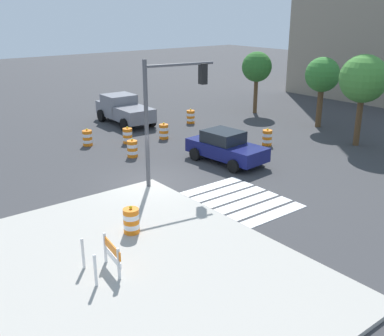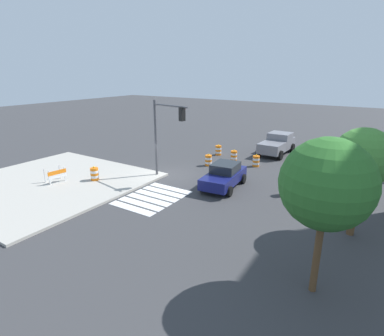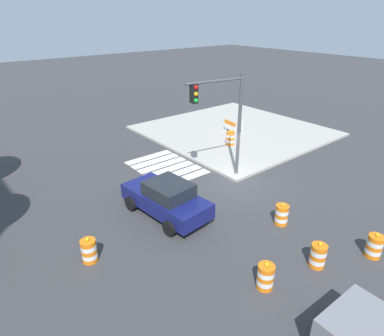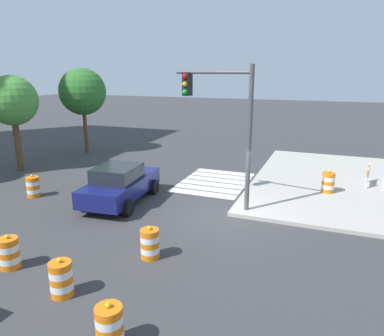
# 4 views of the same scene
# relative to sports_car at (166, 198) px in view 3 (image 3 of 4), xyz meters

# --- Properties ---
(ground_plane) EXTENTS (120.00, 120.00, 0.00)m
(ground_plane) POSITION_rel_sports_car_xyz_m (0.14, -4.65, -0.81)
(ground_plane) COLOR #38383A
(sidewalk_corner) EXTENTS (12.00, 12.00, 0.15)m
(sidewalk_corner) POSITION_rel_sports_car_xyz_m (6.14, -10.65, -0.74)
(sidewalk_corner) COLOR #ADA89E
(sidewalk_corner) RESTS_ON ground
(crosswalk_stripes) EXTENTS (4.35, 3.20, 0.02)m
(crosswalk_stripes) POSITION_rel_sports_car_xyz_m (4.14, -2.85, -0.80)
(crosswalk_stripes) COLOR silver
(crosswalk_stripes) RESTS_ON ground
(sports_car) EXTENTS (4.45, 2.44, 1.63)m
(sports_car) POSITION_rel_sports_car_xyz_m (0.00, 0.00, 0.00)
(sports_car) COLOR navy
(sports_car) RESTS_ON ground
(traffic_barrel_crosswalk_end) EXTENTS (0.56, 0.56, 1.02)m
(traffic_barrel_crosswalk_end) POSITION_rel_sports_car_xyz_m (-6.19, -2.21, -0.36)
(traffic_barrel_crosswalk_end) COLOR orange
(traffic_barrel_crosswalk_end) RESTS_ON ground
(traffic_barrel_median_near) EXTENTS (0.56, 0.56, 1.02)m
(traffic_barrel_median_near) POSITION_rel_sports_car_xyz_m (-3.73, -3.36, -0.36)
(traffic_barrel_median_near) COLOR orange
(traffic_barrel_median_near) RESTS_ON ground
(traffic_barrel_median_far) EXTENTS (0.56, 0.56, 1.02)m
(traffic_barrel_median_far) POSITION_rel_sports_car_xyz_m (-5.68, 0.05, -0.36)
(traffic_barrel_median_far) COLOR orange
(traffic_barrel_median_far) RESTS_ON ground
(traffic_barrel_far_curb) EXTENTS (0.56, 0.56, 1.02)m
(traffic_barrel_far_curb) POSITION_rel_sports_car_xyz_m (-7.21, -4.29, -0.36)
(traffic_barrel_far_curb) COLOR orange
(traffic_barrel_far_curb) RESTS_ON ground
(traffic_barrel_lane_center) EXTENTS (0.56, 0.56, 1.02)m
(traffic_barrel_lane_center) POSITION_rel_sports_car_xyz_m (-0.80, 3.99, -0.36)
(traffic_barrel_lane_center) COLOR orange
(traffic_barrel_lane_center) RESTS_ON ground
(traffic_barrel_on_sidewalk) EXTENTS (0.56, 0.56, 1.02)m
(traffic_barrel_on_sidewalk) POSITION_rel_sports_car_xyz_m (4.13, -8.16, -0.21)
(traffic_barrel_on_sidewalk) COLOR orange
(traffic_barrel_on_sidewalk) RESTS_ON sidewalk_corner
(construction_barricade) EXTENTS (1.33, 0.93, 1.00)m
(construction_barricade) POSITION_rel_sports_car_xyz_m (5.87, -10.03, -0.09)
(construction_barricade) COLOR silver
(construction_barricade) RESTS_ON sidewalk_corner
(traffic_light_pole) EXTENTS (0.77, 3.25, 5.50)m
(traffic_light_pole) POSITION_rel_sports_car_xyz_m (0.93, -4.13, 3.10)
(traffic_light_pole) COLOR #4C4C51
(traffic_light_pole) RESTS_ON sidewalk_corner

